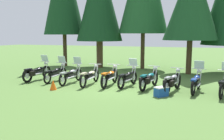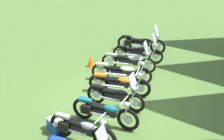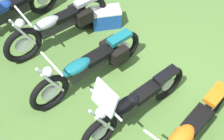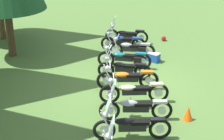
# 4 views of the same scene
# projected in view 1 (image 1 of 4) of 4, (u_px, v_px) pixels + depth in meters

# --- Properties ---
(ground_plane) EXTENTS (80.00, 80.00, 0.00)m
(ground_plane) POSITION_uv_depth(u_px,v_px,m) (119.00, 87.00, 11.94)
(ground_plane) COLOR #4C7033
(motorcycle_0) EXTENTS (0.65, 2.32, 1.38)m
(motorcycle_0) POSITION_uv_depth(u_px,v_px,m) (37.00, 72.00, 13.55)
(motorcycle_0) COLOR black
(motorcycle_0) RESTS_ON ground_plane
(motorcycle_1) EXTENTS (0.67, 2.26, 1.34)m
(motorcycle_1) POSITION_uv_depth(u_px,v_px,m) (56.00, 73.00, 13.29)
(motorcycle_1) COLOR black
(motorcycle_1) RESTS_ON ground_plane
(motorcycle_2) EXTENTS (0.60, 2.32, 1.34)m
(motorcycle_2) POSITION_uv_depth(u_px,v_px,m) (72.00, 74.00, 12.76)
(motorcycle_2) COLOR black
(motorcycle_2) RESTS_ON ground_plane
(motorcycle_3) EXTENTS (0.70, 2.40, 1.01)m
(motorcycle_3) POSITION_uv_depth(u_px,v_px,m) (90.00, 76.00, 12.34)
(motorcycle_3) COLOR black
(motorcycle_3) RESTS_ON ground_plane
(motorcycle_4) EXTENTS (0.72, 2.31, 1.02)m
(motorcycle_4) POSITION_uv_depth(u_px,v_px,m) (110.00, 77.00, 12.15)
(motorcycle_4) COLOR black
(motorcycle_4) RESTS_ON ground_plane
(motorcycle_5) EXTENTS (0.68, 2.12, 1.35)m
(motorcycle_5) POSITION_uv_depth(u_px,v_px,m) (128.00, 77.00, 11.94)
(motorcycle_5) COLOR black
(motorcycle_5) RESTS_ON ground_plane
(motorcycle_6) EXTENTS (0.77, 2.27, 1.02)m
(motorcycle_6) POSITION_uv_depth(u_px,v_px,m) (149.00, 79.00, 11.47)
(motorcycle_6) COLOR black
(motorcycle_6) RESTS_ON ground_plane
(motorcycle_7) EXTENTS (0.80, 2.19, 1.03)m
(motorcycle_7) POSITION_uv_depth(u_px,v_px,m) (172.00, 82.00, 10.77)
(motorcycle_7) COLOR black
(motorcycle_7) RESTS_ON ground_plane
(motorcycle_8) EXTENTS (0.64, 2.15, 1.36)m
(motorcycle_8) POSITION_uv_depth(u_px,v_px,m) (196.00, 82.00, 10.77)
(motorcycle_8) COLOR black
(motorcycle_8) RESTS_ON ground_plane
(motorcycle_9) EXTENTS (0.80, 2.18, 1.36)m
(motorcycle_9) POSITION_uv_depth(u_px,v_px,m) (224.00, 85.00, 10.19)
(motorcycle_9) COLOR black
(motorcycle_9) RESTS_ON ground_plane
(pine_tree_3) EXTENTS (3.47, 3.47, 7.21)m
(pine_tree_3) POSITION_uv_depth(u_px,v_px,m) (192.00, 0.00, 15.11)
(pine_tree_3) COLOR #42301E
(pine_tree_3) RESTS_ON ground_plane
(picnic_cooler) EXTENTS (0.62, 0.66, 0.40)m
(picnic_cooler) POSITION_uv_depth(u_px,v_px,m) (161.00, 92.00, 10.05)
(picnic_cooler) COLOR #19479E
(picnic_cooler) RESTS_ON ground_plane
(traffic_cone) EXTENTS (0.32, 0.32, 0.48)m
(traffic_cone) POSITION_uv_depth(u_px,v_px,m) (53.00, 85.00, 11.23)
(traffic_cone) COLOR #EA590F
(traffic_cone) RESTS_ON ground_plane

